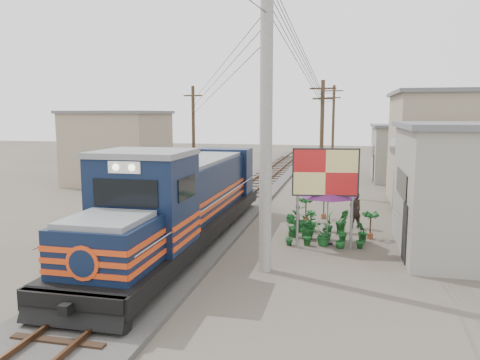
% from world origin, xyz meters
% --- Properties ---
extents(ground, '(120.00, 120.00, 0.00)m').
position_xyz_m(ground, '(0.00, 0.00, 0.00)').
color(ground, '#473F35').
rests_on(ground, ground).
extents(ballast, '(3.60, 70.00, 0.16)m').
position_xyz_m(ballast, '(0.00, 10.00, 0.08)').
color(ballast, '#595651').
rests_on(ballast, ground).
extents(track, '(1.15, 70.00, 0.12)m').
position_xyz_m(track, '(0.00, 10.00, 0.26)').
color(track, '#51331E').
rests_on(track, ground).
extents(locomotive, '(2.80, 15.24, 3.78)m').
position_xyz_m(locomotive, '(0.00, 1.62, 1.66)').
color(locomotive, black).
rests_on(locomotive, ground).
extents(utility_pole_main, '(0.40, 0.40, 10.00)m').
position_xyz_m(utility_pole_main, '(3.50, -0.50, 5.00)').
color(utility_pole_main, '#9E9B93').
rests_on(utility_pole_main, ground).
extents(wooden_pole_mid, '(1.60, 0.24, 7.00)m').
position_xyz_m(wooden_pole_mid, '(4.50, 14.00, 3.68)').
color(wooden_pole_mid, '#4C3826').
rests_on(wooden_pole_mid, ground).
extents(wooden_pole_far, '(1.60, 0.24, 7.50)m').
position_xyz_m(wooden_pole_far, '(4.80, 28.00, 3.93)').
color(wooden_pole_far, '#4C3826').
rests_on(wooden_pole_far, ground).
extents(wooden_pole_left, '(1.60, 0.24, 7.00)m').
position_xyz_m(wooden_pole_left, '(-5.00, 18.00, 3.68)').
color(wooden_pole_left, '#4C3826').
rests_on(wooden_pole_left, ground).
extents(power_lines, '(9.65, 19.00, 3.30)m').
position_xyz_m(power_lines, '(-0.14, 8.49, 7.56)').
color(power_lines, black).
rests_on(power_lines, ground).
extents(shophouse_mid, '(8.40, 7.35, 6.20)m').
position_xyz_m(shophouse_mid, '(12.50, 12.00, 3.11)').
color(shophouse_mid, gray).
rests_on(shophouse_mid, ground).
extents(shophouse_back, '(6.30, 6.30, 4.20)m').
position_xyz_m(shophouse_back, '(11.00, 22.00, 2.11)').
color(shophouse_back, gray).
rests_on(shophouse_back, ground).
extents(shophouse_left, '(6.30, 6.30, 5.20)m').
position_xyz_m(shophouse_left, '(-10.00, 16.00, 2.61)').
color(shophouse_left, gray).
rests_on(shophouse_left, ground).
extents(billboard, '(2.43, 0.46, 3.77)m').
position_xyz_m(billboard, '(5.24, 2.44, 2.79)').
color(billboard, '#99999E').
rests_on(billboard, ground).
extents(market_umbrella, '(2.47, 2.47, 2.40)m').
position_xyz_m(market_umbrella, '(5.33, 3.05, 2.11)').
color(market_umbrella, black).
rests_on(market_umbrella, ground).
extents(vendor, '(0.70, 0.64, 1.59)m').
position_xyz_m(vendor, '(6.43, 5.97, 0.80)').
color(vendor, black).
rests_on(vendor, ground).
extents(plant_nursery, '(3.46, 3.13, 1.04)m').
position_xyz_m(plant_nursery, '(4.89, 3.90, 0.47)').
color(plant_nursery, '#164E1E').
rests_on(plant_nursery, ground).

